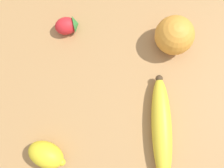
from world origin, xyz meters
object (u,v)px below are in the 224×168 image
strawberry (68,26)px  orange (174,35)px  banana (162,129)px  lemon (46,155)px

strawberry → orange: bearing=-20.6°
banana → strawberry: size_ratio=2.84×
banana → lemon: (-0.20, 0.13, 0.01)m
banana → orange: bearing=170.5°
orange → strawberry: size_ratio=1.30×
strawberry → lemon: (-0.22, -0.18, 0.01)m
orange → lemon: (-0.36, 0.01, -0.02)m
banana → orange: (0.16, 0.12, 0.02)m
banana → lemon: size_ratio=2.11×
orange → strawberry: orange is taller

